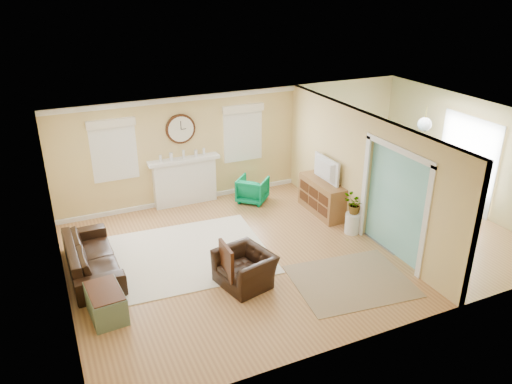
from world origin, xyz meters
TOP-DOWN VIEW (x-y plane):
  - floor at (0.00, 0.00)m, footprint 9.00×9.00m
  - wall_back at (0.00, 3.00)m, footprint 9.00×0.02m
  - wall_front at (0.00, -3.00)m, footprint 9.00×0.02m
  - wall_left at (-4.50, 0.00)m, footprint 0.02×6.00m
  - wall_right at (4.50, 0.00)m, footprint 0.02×6.00m
  - ceiling at (0.00, 0.00)m, footprint 9.00×6.00m
  - partition at (1.51, 0.28)m, footprint 0.17×6.00m
  - fireplace at (-1.50, 2.88)m, footprint 1.70×0.30m
  - wall_clock at (-1.50, 2.97)m, footprint 0.70×0.07m
  - window_left at (-3.05, 2.95)m, footprint 1.05×0.13m
  - window_right at (0.05, 2.95)m, footprint 1.05×0.13m
  - french_doors at (4.45, 0.00)m, footprint 0.06×1.70m
  - pendant at (3.00, 0.00)m, footprint 0.30×0.30m
  - rug_cream at (-2.14, 0.52)m, footprint 3.17×2.79m
  - rug_jute at (0.24, -1.61)m, footprint 2.24×1.91m
  - rug_grey at (2.68, 0.25)m, footprint 2.32×2.90m
  - sofa at (-3.99, 0.67)m, footprint 0.88×2.18m
  - eames_chair at (-1.55, -0.87)m, footprint 1.05×1.14m
  - green_chair at (0.02, 2.31)m, footprint 0.95×0.95m
  - trunk at (-3.97, -0.79)m, footprint 0.59×0.89m
  - credenza at (1.23, 1.07)m, footprint 0.48×1.41m
  - tv at (1.21, 1.07)m, footprint 0.14×0.97m
  - garden_stool at (1.30, -0.06)m, footprint 0.31×0.31m
  - potted_plant at (1.30, -0.06)m, footprint 0.43×0.38m
  - dining_table at (2.68, 0.25)m, footprint 1.32×1.85m
  - dining_chair_n at (2.71, 1.27)m, footprint 0.47×0.47m
  - dining_chair_s at (2.73, -0.87)m, footprint 0.56×0.56m
  - dining_chair_w at (2.03, 0.22)m, footprint 0.42×0.42m
  - dining_chair_e at (3.40, 0.29)m, footprint 0.43×0.43m

SIDE VIEW (x-z plane):
  - floor at x=0.00m, z-range 0.00..0.00m
  - rug_jute at x=0.24m, z-range 0.00..0.01m
  - rug_grey at x=2.68m, z-range 0.00..0.01m
  - rug_cream at x=-2.14m, z-range 0.00..0.02m
  - garden_stool at x=1.30m, z-range 0.00..0.46m
  - trunk at x=-3.97m, z-range 0.00..0.49m
  - dining_table at x=2.68m, z-range 0.00..0.59m
  - green_chair at x=0.02m, z-range 0.00..0.62m
  - eames_chair at x=-1.55m, z-range 0.00..0.63m
  - sofa at x=-3.99m, z-range 0.00..0.63m
  - credenza at x=1.23m, z-range 0.00..0.80m
  - dining_chair_w at x=2.03m, z-range 0.08..1.02m
  - dining_chair_e at x=3.40m, z-range 0.08..1.04m
  - dining_chair_n at x=2.71m, z-range 0.09..1.08m
  - fireplace at x=-1.50m, z-range 0.01..1.18m
  - dining_chair_s at x=2.73m, z-range 0.09..1.13m
  - potted_plant at x=1.30m, z-range 0.46..0.90m
  - tv at x=1.21m, z-range 0.80..1.36m
  - french_doors at x=4.45m, z-range 0.00..2.20m
  - wall_back at x=0.00m, z-range 0.00..2.60m
  - wall_front at x=0.00m, z-range 0.00..2.60m
  - wall_left at x=-4.50m, z-range 0.00..2.60m
  - wall_right at x=4.50m, z-range 0.00..2.60m
  - partition at x=1.51m, z-range 0.06..2.66m
  - window_left at x=-3.05m, z-range 0.95..2.37m
  - window_right at x=0.05m, z-range 0.95..2.37m
  - wall_clock at x=-1.50m, z-range 1.50..2.20m
  - pendant at x=3.00m, z-range 1.93..2.48m
  - ceiling at x=0.00m, z-range 2.59..2.61m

